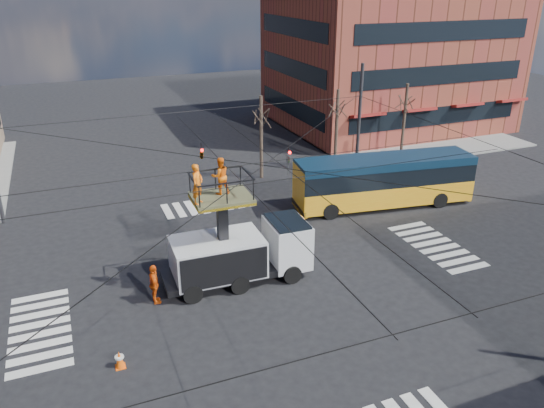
{
  "coord_description": "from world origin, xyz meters",
  "views": [
    {
      "loc": [
        -7.83,
        -20.45,
        13.44
      ],
      "look_at": [
        1.11,
        1.78,
        3.18
      ],
      "focal_mm": 35.0,
      "sensor_mm": 36.0,
      "label": 1
    }
  ],
  "objects_px": {
    "worker_ground": "(154,284)",
    "flagger": "(299,230)",
    "utility_truck": "(240,241)",
    "city_bus": "(384,180)",
    "traffic_cone": "(120,359)"
  },
  "relations": [
    {
      "from": "worker_ground",
      "to": "flagger",
      "type": "height_order",
      "value": "worker_ground"
    },
    {
      "from": "utility_truck",
      "to": "flagger",
      "type": "xyz_separation_m",
      "value": [
        4.09,
        2.2,
        -1.17
      ]
    },
    {
      "from": "worker_ground",
      "to": "flagger",
      "type": "relative_size",
      "value": 1.08
    },
    {
      "from": "worker_ground",
      "to": "city_bus",
      "type": "bearing_deg",
      "value": -68.28
    },
    {
      "from": "utility_truck",
      "to": "worker_ground",
      "type": "bearing_deg",
      "value": -171.96
    },
    {
      "from": "utility_truck",
      "to": "worker_ground",
      "type": "distance_m",
      "value": 4.36
    },
    {
      "from": "utility_truck",
      "to": "traffic_cone",
      "type": "height_order",
      "value": "utility_truck"
    },
    {
      "from": "utility_truck",
      "to": "city_bus",
      "type": "height_order",
      "value": "utility_truck"
    },
    {
      "from": "worker_ground",
      "to": "flagger",
      "type": "bearing_deg",
      "value": -70.47
    },
    {
      "from": "utility_truck",
      "to": "worker_ground",
      "type": "relative_size",
      "value": 3.74
    },
    {
      "from": "city_bus",
      "to": "traffic_cone",
      "type": "bearing_deg",
      "value": -143.57
    },
    {
      "from": "flagger",
      "to": "city_bus",
      "type": "bearing_deg",
      "value": 96.68
    },
    {
      "from": "worker_ground",
      "to": "utility_truck",
      "type": "bearing_deg",
      "value": -81.84
    },
    {
      "from": "city_bus",
      "to": "worker_ground",
      "type": "distance_m",
      "value": 16.53
    },
    {
      "from": "traffic_cone",
      "to": "worker_ground",
      "type": "xyz_separation_m",
      "value": [
        2.04,
        3.82,
        0.59
      ]
    }
  ]
}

